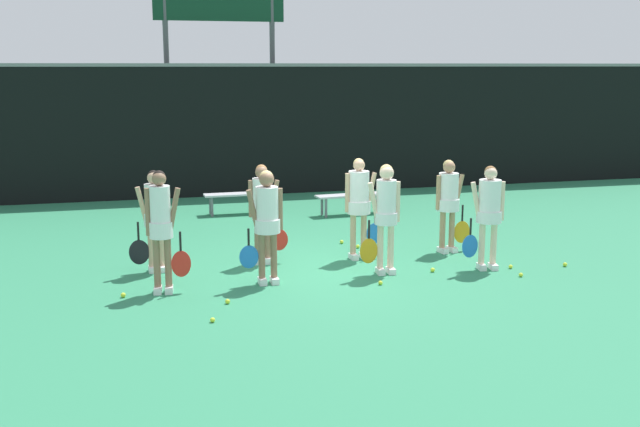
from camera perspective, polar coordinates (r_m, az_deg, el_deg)
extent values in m
plane|color=#2D7F56|center=(12.12, -0.08, -4.28)|extent=(140.00, 140.00, 0.00)
cube|color=black|center=(18.92, -5.64, 6.22)|extent=(60.00, 0.06, 3.21)
cube|color=slate|center=(18.85, -5.74, 11.20)|extent=(60.00, 0.08, 0.08)
cylinder|color=#515156|center=(20.16, -11.56, 9.99)|extent=(0.14, 0.14, 5.76)
cylinder|color=#515156|center=(20.50, -3.63, 10.20)|extent=(0.14, 0.14, 5.76)
cube|color=#B2B2B7|center=(16.52, 2.65, 1.42)|extent=(1.78, 0.52, 0.04)
cylinder|color=slate|center=(16.95, 4.74, 0.88)|extent=(0.06, 0.06, 0.41)
cylinder|color=slate|center=(16.73, 5.09, 0.73)|extent=(0.06, 0.06, 0.41)
cylinder|color=slate|center=(16.41, 0.15, 0.57)|extent=(0.06, 0.06, 0.41)
cylinder|color=slate|center=(16.18, 0.46, 0.42)|extent=(0.06, 0.06, 0.41)
cube|color=#B2B2B7|center=(16.64, -6.04, 1.49)|extent=(1.63, 0.40, 0.04)
cylinder|color=slate|center=(16.92, -3.87, 0.89)|extent=(0.06, 0.06, 0.42)
cylinder|color=slate|center=(16.68, -3.69, 0.74)|extent=(0.06, 0.06, 0.42)
cylinder|color=slate|center=(16.70, -8.35, 0.66)|extent=(0.06, 0.06, 0.42)
cylinder|color=slate|center=(16.46, -8.23, 0.51)|extent=(0.06, 0.06, 0.42)
cylinder|color=#8C664C|center=(11.04, -11.49, -3.77)|extent=(0.10, 0.10, 0.85)
cylinder|color=#8C664C|center=(11.05, -12.32, -3.79)|extent=(0.10, 0.10, 0.85)
cube|color=white|center=(11.11, -11.42, -5.70)|extent=(0.13, 0.25, 0.09)
cube|color=white|center=(11.12, -12.25, -5.72)|extent=(0.13, 0.25, 0.09)
cylinder|color=white|center=(10.93, -12.01, -1.22)|extent=(0.33, 0.33, 0.23)
cylinder|color=white|center=(10.87, -12.07, 0.21)|extent=(0.29, 0.29, 0.72)
sphere|color=#8C664C|center=(10.80, -12.17, 2.60)|extent=(0.20, 0.20, 0.20)
sphere|color=black|center=(10.81, -12.17, 2.75)|extent=(0.19, 0.19, 0.19)
cylinder|color=#8C664C|center=(10.86, -11.09, 0.17)|extent=(0.22, 0.10, 0.68)
cylinder|color=#8C664C|center=(10.89, -12.99, 0.12)|extent=(0.08, 0.08, 0.68)
cylinder|color=black|center=(10.93, -10.59, -2.09)|extent=(0.03, 0.03, 0.28)
ellipsoid|color=red|center=(11.01, -10.53, -3.79)|extent=(0.28, 0.03, 0.39)
cylinder|color=#8C664C|center=(11.30, -3.54, -3.30)|extent=(0.10, 0.10, 0.82)
cylinder|color=#8C664C|center=(11.27, -4.47, -3.35)|extent=(0.10, 0.10, 0.82)
cube|color=white|center=(11.37, -3.49, -5.11)|extent=(0.11, 0.24, 0.09)
cube|color=white|center=(11.34, -4.41, -5.17)|extent=(0.11, 0.24, 0.09)
cylinder|color=white|center=(11.18, -4.04, -0.94)|extent=(0.39, 0.39, 0.21)
cylinder|color=white|center=(11.12, -4.05, 0.36)|extent=(0.34, 0.34, 0.66)
sphere|color=#8C664C|center=(11.05, -4.09, 2.61)|extent=(0.22, 0.22, 0.22)
sphere|color=#D8B772|center=(11.06, -4.11, 2.77)|extent=(0.21, 0.21, 0.21)
cylinder|color=#8C664C|center=(11.09, -5.11, 0.24)|extent=(0.21, 0.08, 0.63)
cylinder|color=#8C664C|center=(11.16, -3.05, 0.34)|extent=(0.08, 0.08, 0.63)
cylinder|color=black|center=(11.14, -5.47, -1.79)|extent=(0.03, 0.03, 0.26)
ellipsoid|color=blue|center=(11.21, -5.44, -3.31)|extent=(0.29, 0.03, 0.35)
cylinder|color=beige|center=(11.86, 5.40, -2.61)|extent=(0.10, 0.10, 0.82)
cylinder|color=beige|center=(11.82, 4.61, -2.65)|extent=(0.10, 0.10, 0.82)
cube|color=white|center=(11.93, 5.41, -4.36)|extent=(0.13, 0.25, 0.09)
cube|color=white|center=(11.88, 4.62, -4.40)|extent=(0.13, 0.25, 0.09)
cylinder|color=white|center=(11.73, 5.05, -0.36)|extent=(0.36, 0.36, 0.19)
cylinder|color=white|center=(11.68, 5.07, 0.94)|extent=(0.31, 0.31, 0.67)
sphere|color=beige|center=(11.61, 5.11, 3.10)|extent=(0.22, 0.22, 0.22)
sphere|color=#D8B772|center=(11.63, 5.08, 3.25)|extent=(0.20, 0.20, 0.20)
cylinder|color=beige|center=(11.64, 4.14, 0.84)|extent=(0.21, 0.09, 0.64)
cylinder|color=beige|center=(11.74, 5.94, 0.90)|extent=(0.08, 0.08, 0.64)
cylinder|color=black|center=(11.68, 3.76, -1.21)|extent=(0.03, 0.03, 0.29)
ellipsoid|color=orange|center=(11.76, 3.73, -2.86)|extent=(0.29, 0.03, 0.40)
cylinder|color=beige|center=(12.37, 13.08, -2.34)|extent=(0.10, 0.10, 0.80)
cylinder|color=beige|center=(12.32, 12.22, -2.36)|extent=(0.10, 0.10, 0.80)
cube|color=white|center=(12.43, 13.05, -3.96)|extent=(0.15, 0.26, 0.09)
cube|color=white|center=(12.38, 12.19, -3.99)|extent=(0.15, 0.26, 0.09)
cylinder|color=white|center=(12.25, 12.74, -0.23)|extent=(0.40, 0.40, 0.19)
cylinder|color=white|center=(12.20, 12.80, 0.99)|extent=(0.35, 0.35, 0.66)
sphere|color=beige|center=(12.13, 12.88, 3.00)|extent=(0.20, 0.20, 0.20)
sphere|color=olive|center=(12.15, 12.86, 3.13)|extent=(0.19, 0.19, 0.19)
cylinder|color=beige|center=(12.14, 11.82, 0.91)|extent=(0.21, 0.11, 0.63)
cylinder|color=beige|center=(12.26, 13.71, 0.93)|extent=(0.08, 0.08, 0.63)
cylinder|color=black|center=(12.17, 11.41, -0.98)|extent=(0.03, 0.03, 0.27)
ellipsoid|color=blue|center=(12.24, 11.35, -2.46)|extent=(0.27, 0.03, 0.38)
cylinder|color=tan|center=(12.21, -11.95, -2.53)|extent=(0.10, 0.10, 0.77)
cylinder|color=tan|center=(12.20, -12.74, -2.57)|extent=(0.10, 0.10, 0.77)
cube|color=white|center=(12.27, -11.87, -4.11)|extent=(0.12, 0.24, 0.09)
cube|color=white|center=(12.26, -12.66, -4.16)|extent=(0.12, 0.24, 0.09)
cylinder|color=white|center=(12.11, -12.43, -0.43)|extent=(0.35, 0.35, 0.21)
cylinder|color=white|center=(12.06, -12.48, 0.71)|extent=(0.31, 0.31, 0.64)
sphere|color=tan|center=(11.99, -12.57, 2.68)|extent=(0.20, 0.20, 0.20)
sphere|color=black|center=(12.01, -12.58, 2.81)|extent=(0.18, 0.18, 0.18)
cylinder|color=tan|center=(12.05, -13.40, 0.59)|extent=(0.20, 0.08, 0.61)
cylinder|color=tan|center=(12.08, -11.61, 0.69)|extent=(0.08, 0.08, 0.61)
cylinder|color=black|center=(12.11, -13.68, -1.30)|extent=(0.03, 0.03, 0.29)
ellipsoid|color=black|center=(12.18, -13.61, -2.88)|extent=(0.32, 0.03, 0.40)
cylinder|color=#8C664C|center=(12.46, -4.01, -2.01)|extent=(0.10, 0.10, 0.78)
cylinder|color=#8C664C|center=(12.45, -4.79, -2.03)|extent=(0.10, 0.10, 0.78)
cube|color=white|center=(12.52, -3.98, -3.58)|extent=(0.13, 0.25, 0.09)
cube|color=white|center=(12.51, -4.75, -3.61)|extent=(0.13, 0.25, 0.09)
cylinder|color=white|center=(12.36, -4.43, 0.12)|extent=(0.35, 0.35, 0.23)
cylinder|color=white|center=(12.31, -4.45, 1.21)|extent=(0.31, 0.31, 0.64)
sphere|color=#8C664C|center=(12.25, -4.48, 3.17)|extent=(0.21, 0.21, 0.21)
sphere|color=olive|center=(12.26, -4.49, 3.30)|extent=(0.19, 0.19, 0.19)
cylinder|color=#8C664C|center=(12.33, -3.55, 1.17)|extent=(0.21, 0.10, 0.61)
cylinder|color=#8C664C|center=(12.30, -5.30, 1.13)|extent=(0.08, 0.08, 0.61)
cylinder|color=black|center=(12.39, -3.15, -0.60)|extent=(0.03, 0.03, 0.26)
ellipsoid|color=red|center=(12.46, -3.14, -2.02)|extent=(0.30, 0.03, 0.36)
cylinder|color=tan|center=(12.75, 3.34, -1.62)|extent=(0.10, 0.10, 0.82)
cylinder|color=tan|center=(12.68, 2.53, -1.68)|extent=(0.10, 0.10, 0.82)
cube|color=white|center=(12.80, 3.37, -3.24)|extent=(0.12, 0.25, 0.09)
cube|color=white|center=(12.74, 2.57, -3.30)|extent=(0.12, 0.25, 0.09)
cylinder|color=white|center=(12.61, 2.96, 0.49)|extent=(0.40, 0.40, 0.21)
cylinder|color=white|center=(12.57, 2.97, 1.69)|extent=(0.35, 0.35, 0.69)
sphere|color=tan|center=(12.50, 2.99, 3.69)|extent=(0.20, 0.20, 0.20)
sphere|color=#D8B772|center=(12.52, 2.96, 3.82)|extent=(0.18, 0.18, 0.18)
cylinder|color=tan|center=(12.64, 3.88, 1.68)|extent=(0.21, 0.09, 0.66)
cylinder|color=tan|center=(12.50, 2.10, 1.59)|extent=(0.08, 0.08, 0.65)
cylinder|color=black|center=(12.73, 4.23, -0.15)|extent=(0.03, 0.03, 0.26)
ellipsoid|color=blue|center=(12.80, 4.21, -1.52)|extent=(0.31, 0.03, 0.36)
cylinder|color=tan|center=(13.38, 10.00, -1.24)|extent=(0.10, 0.10, 0.78)
cylinder|color=tan|center=(13.29, 9.31, -1.31)|extent=(0.10, 0.10, 0.78)
cube|color=white|center=(13.44, 10.02, -2.70)|extent=(0.14, 0.25, 0.09)
cube|color=white|center=(13.34, 9.33, -2.78)|extent=(0.14, 0.25, 0.09)
cylinder|color=white|center=(13.24, 9.72, 0.67)|extent=(0.40, 0.40, 0.21)
cylinder|color=white|center=(13.20, 9.76, 1.70)|extent=(0.34, 0.34, 0.63)
sphere|color=tan|center=(13.14, 9.82, 3.51)|extent=(0.21, 0.21, 0.21)
sphere|color=#D8B772|center=(13.15, 9.78, 3.63)|extent=(0.19, 0.19, 0.19)
cylinder|color=tan|center=(13.32, 10.53, 1.69)|extent=(0.21, 0.10, 0.60)
cylinder|color=tan|center=(13.10, 9.00, 1.59)|extent=(0.08, 0.08, 0.60)
cylinder|color=black|center=(13.41, 10.80, 0.04)|extent=(0.03, 0.03, 0.29)
ellipsoid|color=orange|center=(13.48, 10.75, -1.39)|extent=(0.30, 0.03, 0.40)
sphere|color=#CCE033|center=(12.54, 14.32, -3.94)|extent=(0.07, 0.07, 0.07)
sphere|color=#CCE033|center=(13.50, 2.90, -2.52)|extent=(0.07, 0.07, 0.07)
sphere|color=#CCE033|center=(12.08, 8.58, -4.27)|extent=(0.07, 0.07, 0.07)
sphere|color=#CCE033|center=(12.10, 15.05, -4.53)|extent=(0.07, 0.07, 0.07)
sphere|color=#CCE033|center=(13.83, 1.67, -2.17)|extent=(0.07, 0.07, 0.07)
sphere|color=#CCE033|center=(9.78, -8.19, -8.03)|extent=(0.06, 0.06, 0.06)
sphere|color=#CCE033|center=(10.48, -7.06, -6.67)|extent=(0.07, 0.07, 0.07)
sphere|color=#CCE033|center=(11.30, 4.63, -5.29)|extent=(0.07, 0.07, 0.07)
sphere|color=#CCE033|center=(11.03, -14.76, -6.03)|extent=(0.07, 0.07, 0.07)
sphere|color=#CCE033|center=(12.91, 18.17, -3.71)|extent=(0.07, 0.07, 0.07)
sphere|color=#CCE033|center=(13.50, 3.70, -2.54)|extent=(0.07, 0.07, 0.07)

